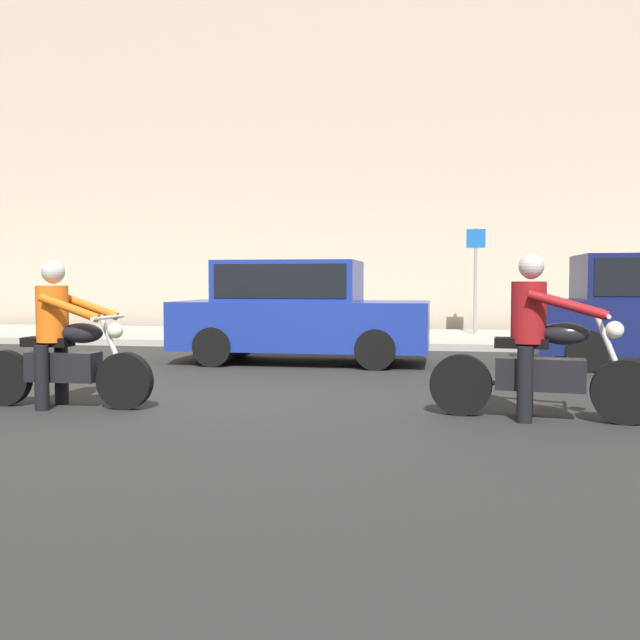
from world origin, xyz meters
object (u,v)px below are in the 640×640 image
Objects in this scene: motorcycle_with_rider_crimson at (539,352)px; motorcycle_with_rider_orange_stripe at (62,348)px; parked_sedan_cobalt_blue at (298,311)px; street_sign_post at (476,270)px.

motorcycle_with_rider_orange_stripe is at bearing -178.16° from motorcycle_with_rider_crimson.
parked_sedan_cobalt_blue reaches higher than motorcycle_with_rider_orange_stripe.
street_sign_post is at bearing 64.17° from motorcycle_with_rider_orange_stripe.
parked_sedan_cobalt_blue is 1.69× the size of street_sign_post.
street_sign_post reaches higher than motorcycle_with_rider_crimson.
parked_sedan_cobalt_blue is (-3.35, 4.48, 0.21)m from motorcycle_with_rider_crimson.
motorcycle_with_rider_crimson is at bearing -53.22° from parked_sedan_cobalt_blue.
parked_sedan_cobalt_blue is at bearing -120.55° from street_sign_post.
street_sign_post reaches higher than motorcycle_with_rider_orange_stripe.
motorcycle_with_rider_crimson is 0.51× the size of parked_sedan_cobalt_blue.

